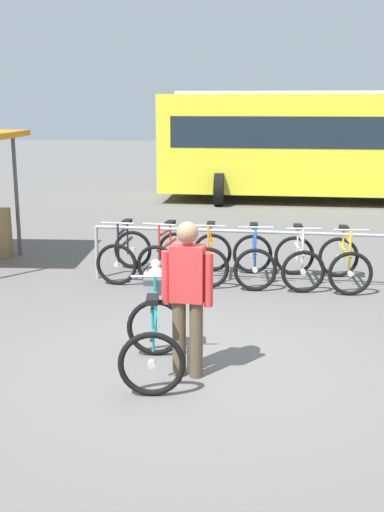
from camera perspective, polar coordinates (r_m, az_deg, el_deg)
name	(u,v)px	position (r m, az deg, el deg)	size (l,w,h in m)	color
ground_plane	(198,363)	(7.06, 0.59, -9.61)	(80.00, 80.00, 0.00)	#605E5B
bike_rack_rail	(238,241)	(9.85, 4.13, 1.40)	(4.61, 0.07, 0.88)	#99999E
racked_bike_black	(125,254)	(10.41, -6.04, 0.14)	(0.66, 1.08, 0.97)	black
racked_bike_red	(167,256)	(10.25, -2.26, 0.00)	(0.79, 1.18, 0.97)	black
racked_bike_orange	(210,258)	(10.14, 1.62, -0.15)	(0.73, 1.16, 0.98)	black
racked_bike_blue	(254,259)	(10.08, 5.57, -0.29)	(0.77, 1.16, 0.97)	black
racked_bike_white	(299,261)	(10.07, 9.55, -0.44)	(0.80, 1.19, 0.97)	black
racked_bike_yellow	(344,263)	(10.10, 13.52, -0.58)	(0.77, 1.18, 0.98)	black
featured_bicycle	(154,326)	(6.74, -3.40, -6.32)	(0.84, 1.25, 1.09)	black
person_with_featured_bike	(188,293)	(6.44, -0.41, -3.33)	(0.53, 0.22, 1.64)	brown
bus_distant	(338,140)	(18.67, 12.99, 10.11)	(10.07, 3.59, 3.08)	yellow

